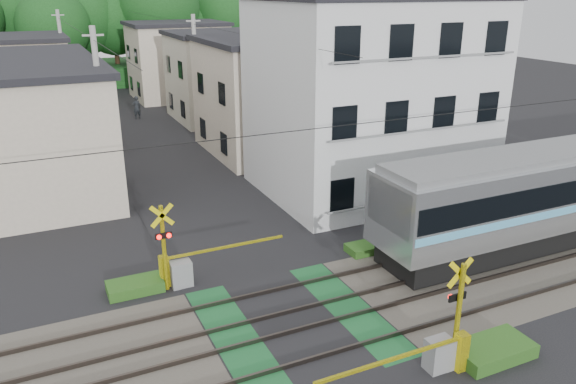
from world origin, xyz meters
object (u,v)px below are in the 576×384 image
crossing_signal_far (178,267)px  apartment_block (369,96)px  pedestrian (137,107)px  crossing_signal_near (444,346)px

crossing_signal_far → apartment_block: apartment_block is taller
crossing_signal_far → pedestrian: 27.05m
pedestrian → crossing_signal_far: bearing=67.1°
crossing_signal_far → pedestrian: (3.73, 26.79, 0.16)m
crossing_signal_near → pedestrian: 34.13m
crossing_signal_near → crossing_signal_far: bearing=125.3°
crossing_signal_near → crossing_signal_far: same height
crossing_signal_near → pedestrian: bearing=92.4°
crossing_signal_far → crossing_signal_near: bearing=-54.7°
crossing_signal_near → apartment_block: size_ratio=0.46×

